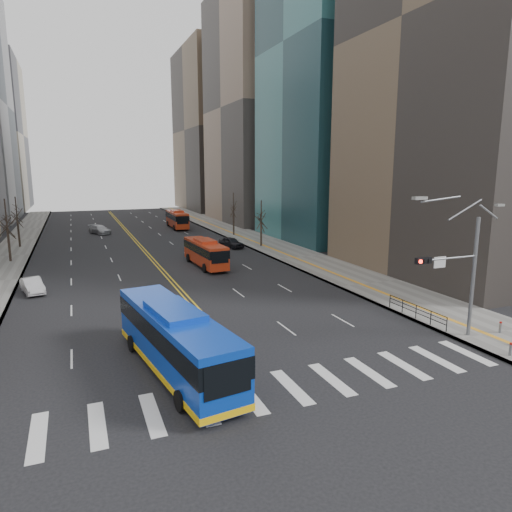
# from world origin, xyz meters

# --- Properties ---
(ground) EXTENTS (220.00, 220.00, 0.00)m
(ground) POSITION_xyz_m (0.00, 0.00, 0.00)
(ground) COLOR black
(sidewalk_right) EXTENTS (7.00, 130.00, 0.15)m
(sidewalk_right) POSITION_xyz_m (17.50, 45.00, 0.07)
(sidewalk_right) COLOR slate
(sidewalk_right) RESTS_ON ground
(sidewalk_left) EXTENTS (5.00, 130.00, 0.15)m
(sidewalk_left) POSITION_xyz_m (-16.50, 45.00, 0.07)
(sidewalk_left) COLOR slate
(sidewalk_left) RESTS_ON ground
(crosswalk) EXTENTS (26.70, 4.00, 0.01)m
(crosswalk) POSITION_xyz_m (0.00, 0.00, 0.01)
(crosswalk) COLOR silver
(crosswalk) RESTS_ON ground
(centerline) EXTENTS (0.55, 100.00, 0.01)m
(centerline) POSITION_xyz_m (0.00, 55.00, 0.01)
(centerline) COLOR gold
(centerline) RESTS_ON ground
(office_towers) EXTENTS (83.00, 134.00, 58.00)m
(office_towers) POSITION_xyz_m (0.12, 68.51, 23.92)
(office_towers) COLOR gray
(office_towers) RESTS_ON ground
(signal_mast) EXTENTS (5.37, 0.37, 9.39)m
(signal_mast) POSITION_xyz_m (13.77, 2.00, 4.86)
(signal_mast) COLOR slate
(signal_mast) RESTS_ON ground
(pedestrian_railing) EXTENTS (0.06, 6.06, 1.02)m
(pedestrian_railing) POSITION_xyz_m (14.30, 6.00, 0.82)
(pedestrian_railing) COLOR black
(pedestrian_railing) RESTS_ON sidewalk_right
(bollards) EXTENTS (2.87, 3.17, 0.78)m
(bollards) POSITION_xyz_m (16.27, -0.17, 0.55)
(bollards) COLOR slate
(bollards) RESTS_ON sidewalk_right
(street_trees) EXTENTS (35.20, 47.20, 7.60)m
(street_trees) POSITION_xyz_m (-7.18, 34.55, 4.87)
(street_trees) COLOR black
(street_trees) RESTS_ON ground
(blue_bus) EXTENTS (4.55, 12.96, 3.68)m
(blue_bus) POSITION_xyz_m (-3.93, 4.00, 1.93)
(blue_bus) COLOR #0B38B3
(blue_bus) RESTS_ON ground
(red_bus_near) EXTENTS (2.85, 9.83, 3.13)m
(red_bus_near) POSITION_xyz_m (5.03, 30.11, 1.75)
(red_bus_near) COLOR #BA3113
(red_bus_near) RESTS_ON ground
(red_bus_far) EXTENTS (2.89, 10.63, 3.37)m
(red_bus_far) POSITION_xyz_m (9.34, 65.21, 1.88)
(red_bus_far) COLOR #BA3113
(red_bus_far) RESTS_ON ground
(car_white) EXTENTS (2.45, 4.41, 1.38)m
(car_white) POSITION_xyz_m (-12.50, 24.83, 0.69)
(car_white) COLOR silver
(car_white) RESTS_ON ground
(car_dark_mid) EXTENTS (3.00, 4.72, 1.50)m
(car_dark_mid) POSITION_xyz_m (11.76, 40.77, 0.75)
(car_dark_mid) COLOR black
(car_dark_mid) RESTS_ON ground
(car_silver) EXTENTS (4.03, 5.56, 1.49)m
(car_silver) POSITION_xyz_m (-4.67, 62.34, 0.75)
(car_silver) COLOR #A6A6AC
(car_silver) RESTS_ON ground
(car_dark_far) EXTENTS (3.01, 4.51, 1.15)m
(car_dark_far) POSITION_xyz_m (12.50, 84.59, 0.57)
(car_dark_far) COLOR black
(car_dark_far) RESTS_ON ground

